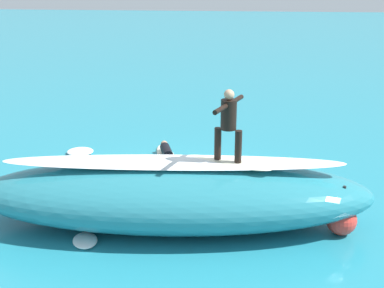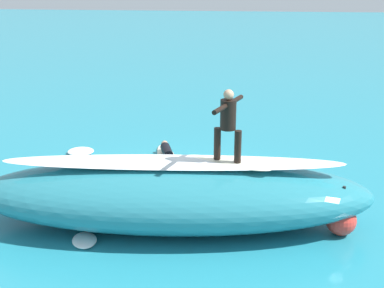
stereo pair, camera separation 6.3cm
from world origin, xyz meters
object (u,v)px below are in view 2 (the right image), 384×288
at_px(surfboard_riding, 227,163).
at_px(surfer_paddling, 167,153).
at_px(surfboard_paddling, 167,157).
at_px(buoy_marker, 341,220).
at_px(surfer_riding, 228,120).

relative_size(surfboard_riding, surfer_paddling, 1.18).
bearing_deg(surfboard_paddling, buoy_marker, -150.51).
height_order(surfboard_riding, surfboard_paddling, surfboard_riding).
bearing_deg(buoy_marker, surfer_paddling, -43.23).
height_order(surfer_riding, buoy_marker, surfer_riding).
distance_m(surfboard_paddling, surfer_paddling, 0.23).
bearing_deg(surfer_riding, buoy_marker, -163.89).
bearing_deg(surfer_riding, surfboard_riding, 136.44).
distance_m(surfer_riding, buoy_marker, 3.34).
bearing_deg(buoy_marker, surfer_riding, -3.77).
distance_m(surfboard_riding, surfboard_paddling, 4.89).
distance_m(surfboard_riding, buoy_marker, 2.81).
bearing_deg(surfboard_paddling, surfer_riding, -171.11).
bearing_deg(surfer_riding, surfboard_paddling, -44.56).
bearing_deg(buoy_marker, surfboard_paddling, -43.84).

